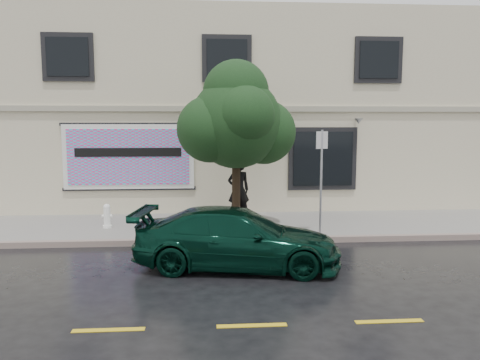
{
  "coord_description": "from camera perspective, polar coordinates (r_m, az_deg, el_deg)",
  "views": [
    {
      "loc": [
        -0.68,
        -10.42,
        3.15
      ],
      "look_at": [
        0.23,
        2.2,
        1.59
      ],
      "focal_mm": 35.0,
      "sensor_mm": 36.0,
      "label": 1
    }
  ],
  "objects": [
    {
      "name": "billboard",
      "position": [
        15.59,
        -13.42,
        2.78
      ],
      "size": [
        4.3,
        0.16,
        2.2
      ],
      "color": "white",
      "rests_on": "ground"
    },
    {
      "name": "ground",
      "position": [
        10.91,
        -0.36,
        -9.77
      ],
      "size": [
        90.0,
        90.0,
        0.0
      ],
      "primitive_type": "plane",
      "color": "black",
      "rests_on": "ground"
    },
    {
      "name": "car",
      "position": [
        10.26,
        -0.35,
        -7.11
      ],
      "size": [
        4.7,
        2.64,
        1.3
      ],
      "primitive_type": "imported",
      "rotation": [
        0.0,
        0.0,
        1.41
      ],
      "color": "black",
      "rests_on": "ground"
    },
    {
      "name": "road_marking",
      "position": [
        7.64,
        1.45,
        -17.31
      ],
      "size": [
        19.0,
        0.12,
        0.01
      ],
      "primitive_type": "cube",
      "color": "gold",
      "rests_on": "ground"
    },
    {
      "name": "curb",
      "position": [
        12.33,
        -0.82,
        -7.43
      ],
      "size": [
        20.0,
        0.18,
        0.16
      ],
      "primitive_type": "cube",
      "color": "gray",
      "rests_on": "ground"
    },
    {
      "name": "fire_hydrant",
      "position": [
        13.98,
        -15.9,
        -4.25
      ],
      "size": [
        0.28,
        0.27,
        0.69
      ],
      "rotation": [
        0.0,
        0.0,
        0.37
      ],
      "color": "white",
      "rests_on": "sidewalk"
    },
    {
      "name": "umbrella",
      "position": [
        14.24,
        -0.18,
        4.05
      ],
      "size": [
        1.22,
        1.22,
        0.77
      ],
      "primitive_type": "imported",
      "rotation": [
        0.0,
        0.0,
        0.19
      ],
      "color": "black",
      "rests_on": "pedestrian"
    },
    {
      "name": "street_tree",
      "position": [
        12.9,
        -0.48,
        6.95
      ],
      "size": [
        2.52,
        2.52,
        4.26
      ],
      "color": "black",
      "rests_on": "sidewalk"
    },
    {
      "name": "sign_pole",
      "position": [
        12.57,
        9.87,
        0.84
      ],
      "size": [
        0.33,
        0.13,
        2.81
      ],
      "rotation": [
        0.0,
        0.0,
        0.33
      ],
      "color": "#9E9FA7",
      "rests_on": "sidewalk"
    },
    {
      "name": "pedestrian",
      "position": [
        14.37,
        -0.18,
        -1.23
      ],
      "size": [
        0.77,
        0.59,
        1.88
      ],
      "primitive_type": "imported",
      "rotation": [
        0.0,
        0.0,
        3.36
      ],
      "color": "black",
      "rests_on": "sidewalk"
    },
    {
      "name": "building",
      "position": [
        19.44,
        -2.12,
        8.03
      ],
      "size": [
        20.0,
        8.12,
        7.0
      ],
      "color": "beige",
      "rests_on": "ground"
    },
    {
      "name": "sidewalk",
      "position": [
        14.03,
        -1.23,
        -5.65
      ],
      "size": [
        20.0,
        3.5,
        0.15
      ],
      "primitive_type": "cube",
      "color": "gray",
      "rests_on": "ground"
    }
  ]
}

